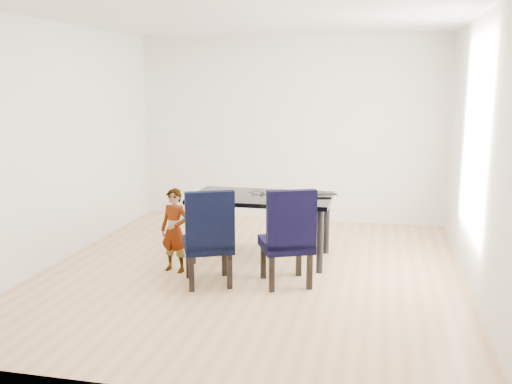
% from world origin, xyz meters
% --- Properties ---
extents(floor, '(4.50, 5.00, 0.01)m').
position_xyz_m(floor, '(0.00, 0.00, -0.01)').
color(floor, tan).
rests_on(floor, ground).
extents(ceiling, '(4.50, 5.00, 0.01)m').
position_xyz_m(ceiling, '(0.00, 0.00, 2.71)').
color(ceiling, white).
rests_on(ceiling, wall_back).
extents(wall_back, '(4.50, 0.01, 2.70)m').
position_xyz_m(wall_back, '(0.00, 2.50, 1.35)').
color(wall_back, white).
rests_on(wall_back, ground).
extents(wall_front, '(4.50, 0.01, 2.70)m').
position_xyz_m(wall_front, '(0.00, -2.50, 1.35)').
color(wall_front, white).
rests_on(wall_front, ground).
extents(wall_left, '(0.01, 5.00, 2.70)m').
position_xyz_m(wall_left, '(-2.25, 0.00, 1.35)').
color(wall_left, silver).
rests_on(wall_left, ground).
extents(wall_right, '(0.01, 5.00, 2.70)m').
position_xyz_m(wall_right, '(2.25, 0.00, 1.35)').
color(wall_right, white).
rests_on(wall_right, ground).
extents(dining_table, '(1.60, 0.90, 0.75)m').
position_xyz_m(dining_table, '(0.00, 0.50, 0.38)').
color(dining_table, black).
rests_on(dining_table, floor).
extents(chair_left, '(0.64, 0.65, 1.00)m').
position_xyz_m(chair_left, '(-0.36, -0.44, 0.50)').
color(chair_left, black).
rests_on(chair_left, floor).
extents(chair_right, '(0.65, 0.66, 1.02)m').
position_xyz_m(chair_right, '(0.42, -0.28, 0.51)').
color(chair_right, black).
rests_on(chair_right, floor).
extents(child, '(0.38, 0.29, 0.92)m').
position_xyz_m(child, '(-0.83, -0.15, 0.46)').
color(child, '#FF3F15').
rests_on(child, floor).
extents(plate, '(0.35, 0.35, 0.02)m').
position_xyz_m(plate, '(-0.39, 0.15, 0.76)').
color(plate, white).
rests_on(plate, dining_table).
extents(sandwich, '(0.15, 0.10, 0.05)m').
position_xyz_m(sandwich, '(-0.38, 0.14, 0.79)').
color(sandwich, '#AC693D').
rests_on(sandwich, plate).
extents(laptop, '(0.38, 0.29, 0.03)m').
position_xyz_m(laptop, '(0.68, 0.66, 0.76)').
color(laptop, black).
rests_on(laptop, dining_table).
extents(cable_tangle, '(0.20, 0.20, 0.01)m').
position_xyz_m(cable_tangle, '(-0.05, 0.56, 0.75)').
color(cable_tangle, black).
rests_on(cable_tangle, dining_table).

